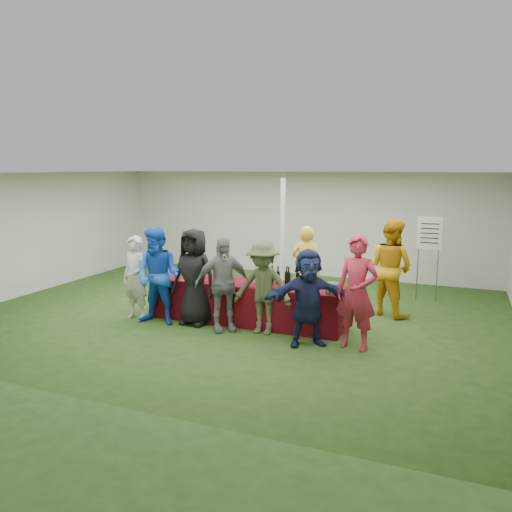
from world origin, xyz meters
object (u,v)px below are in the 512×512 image
at_px(wine_list_sign, 429,240).
at_px(customer_3, 223,284).
at_px(customer_5, 308,298).
at_px(customer_0, 135,278).
at_px(customer_2, 194,277).
at_px(dump_bucket, 333,288).
at_px(staff_back, 391,267).
at_px(customer_1, 158,276).
at_px(customer_4, 263,288).
at_px(serving_table, 246,302).
at_px(staff_pourer, 306,268).
at_px(customer_6, 357,292).

bearing_deg(wine_list_sign, customer_3, -132.62).
bearing_deg(customer_5, customer_0, 147.36).
distance_m(wine_list_sign, customer_2, 5.04).
bearing_deg(dump_bucket, customer_0, -174.17).
xyz_separation_m(staff_back, customer_1, (-3.80, -2.15, -0.04)).
xyz_separation_m(wine_list_sign, customer_4, (-2.46, -3.32, -0.51)).
relative_size(customer_0, customer_2, 0.90).
bearing_deg(customer_3, customer_0, 143.49).
height_order(serving_table, staff_pourer, staff_pourer).
relative_size(serving_table, customer_1, 2.03).
distance_m(staff_back, customer_6, 2.09).
xyz_separation_m(serving_table, staff_pourer, (0.77, 1.27, 0.47)).
bearing_deg(customer_5, staff_pourer, 76.89).
distance_m(dump_bucket, customer_5, 0.58).
distance_m(wine_list_sign, customer_0, 6.05).
relative_size(staff_back, customer_4, 1.16).
bearing_deg(customer_6, customer_2, -174.69).
xyz_separation_m(wine_list_sign, customer_0, (-4.95, -3.45, -0.53)).
relative_size(wine_list_sign, customer_6, 1.00).
height_order(dump_bucket, customer_4, customer_4).
bearing_deg(dump_bucket, customer_3, -168.98).
bearing_deg(dump_bucket, customer_5, -118.47).
distance_m(wine_list_sign, customer_1, 5.65).
distance_m(dump_bucket, staff_pourer, 1.73).
bearing_deg(customer_2, customer_6, 0.40).
distance_m(staff_pourer, customer_6, 2.30).
relative_size(staff_back, customer_1, 1.05).
bearing_deg(staff_pourer, customer_4, 83.84).
relative_size(dump_bucket, customer_6, 0.14).
bearing_deg(customer_6, serving_table, 172.92).
bearing_deg(customer_3, customer_5, -42.29).
bearing_deg(serving_table, customer_5, -27.77).
distance_m(customer_1, customer_3, 1.24).
height_order(wine_list_sign, customer_2, wine_list_sign).
bearing_deg(staff_pourer, dump_bucket, 123.14).
bearing_deg(customer_1, staff_back, 27.21).
height_order(customer_0, customer_6, customer_6).
xyz_separation_m(staff_pourer, customer_3, (-0.95, -1.85, -0.02)).
distance_m(serving_table, wine_list_sign, 4.23).
bearing_deg(customer_1, customer_6, -1.03).
relative_size(customer_2, customer_4, 1.09).
xyz_separation_m(customer_3, customer_4, (0.70, 0.11, -0.02)).
bearing_deg(staff_back, dump_bucket, 96.58).
bearing_deg(customer_6, customer_4, -176.00).
bearing_deg(customer_0, customer_3, 11.16).
relative_size(staff_back, customer_0, 1.18).
relative_size(serving_table, staff_back, 1.94).
relative_size(dump_bucket, staff_pourer, 0.15).
xyz_separation_m(staff_back, customer_4, (-1.86, -1.94, -0.13)).
relative_size(staff_pourer, customer_3, 1.02).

